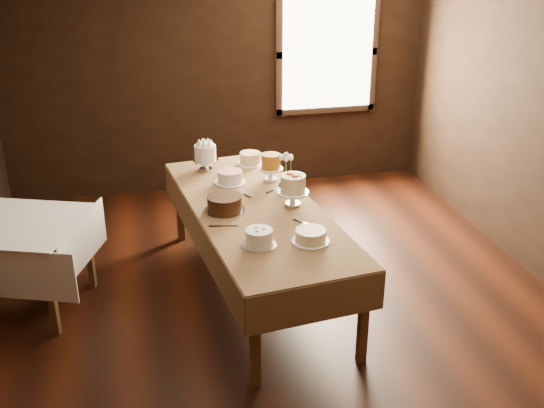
{
  "coord_description": "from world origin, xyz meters",
  "views": [
    {
      "loc": [
        -1.05,
        -4.45,
        3.05
      ],
      "look_at": [
        0.0,
        0.2,
        0.95
      ],
      "focal_mm": 42.6,
      "sensor_mm": 36.0,
      "label": 1
    }
  ],
  "objects_px": {
    "display_table": "(256,214)",
    "cake_server_b": "(309,225)",
    "cake_chocolate": "(225,204)",
    "side_table": "(23,233)",
    "cake_lattice": "(230,178)",
    "cake_caramel": "(271,169)",
    "flower_vase": "(286,183)",
    "cake_swirl": "(259,238)",
    "cake_server_d": "(278,188)",
    "cake_cream": "(311,236)",
    "cake_flowers": "(293,192)",
    "cake_meringue": "(205,158)",
    "cake_server_e": "(229,226)",
    "cake_speckled": "(250,159)",
    "cake_server_c": "(240,192)"
  },
  "relations": [
    {
      "from": "cake_lattice",
      "to": "cake_caramel",
      "type": "bearing_deg",
      "value": -2.09
    },
    {
      "from": "cake_server_e",
      "to": "cake_server_b",
      "type": "bearing_deg",
      "value": -0.91
    },
    {
      "from": "cake_meringue",
      "to": "cake_cream",
      "type": "relative_size",
      "value": 0.94
    },
    {
      "from": "cake_chocolate",
      "to": "cake_cream",
      "type": "height_order",
      "value": "cake_chocolate"
    },
    {
      "from": "cake_chocolate",
      "to": "cake_lattice",
      "type": "bearing_deg",
      "value": 76.52
    },
    {
      "from": "cake_caramel",
      "to": "cake_swirl",
      "type": "bearing_deg",
      "value": -106.39
    },
    {
      "from": "cake_caramel",
      "to": "flower_vase",
      "type": "height_order",
      "value": "cake_caramel"
    },
    {
      "from": "side_table",
      "to": "cake_lattice",
      "type": "relative_size",
      "value": 4.16
    },
    {
      "from": "cake_server_b",
      "to": "cake_swirl",
      "type": "bearing_deg",
      "value": -97.19
    },
    {
      "from": "side_table",
      "to": "flower_vase",
      "type": "height_order",
      "value": "flower_vase"
    },
    {
      "from": "display_table",
      "to": "cake_flowers",
      "type": "bearing_deg",
      "value": -1.89
    },
    {
      "from": "cake_server_b",
      "to": "cake_server_c",
      "type": "height_order",
      "value": "same"
    },
    {
      "from": "display_table",
      "to": "side_table",
      "type": "bearing_deg",
      "value": 174.5
    },
    {
      "from": "cake_cream",
      "to": "cake_server_b",
      "type": "bearing_deg",
      "value": 75.75
    },
    {
      "from": "side_table",
      "to": "cake_cream",
      "type": "bearing_deg",
      "value": -22.4
    },
    {
      "from": "side_table",
      "to": "cake_chocolate",
      "type": "height_order",
      "value": "cake_chocolate"
    },
    {
      "from": "cake_caramel",
      "to": "cake_server_c",
      "type": "bearing_deg",
      "value": -145.32
    },
    {
      "from": "display_table",
      "to": "cake_cream",
      "type": "xyz_separation_m",
      "value": [
        0.28,
        -0.72,
        0.11
      ]
    },
    {
      "from": "cake_chocolate",
      "to": "cake_server_e",
      "type": "relative_size",
      "value": 1.46
    },
    {
      "from": "side_table",
      "to": "cake_lattice",
      "type": "bearing_deg",
      "value": 13.06
    },
    {
      "from": "cake_caramel",
      "to": "cake_cream",
      "type": "bearing_deg",
      "value": -89.36
    },
    {
      "from": "cake_lattice",
      "to": "cake_swirl",
      "type": "relative_size",
      "value": 1.11
    },
    {
      "from": "cake_server_d",
      "to": "cake_flowers",
      "type": "bearing_deg",
      "value": -122.18
    },
    {
      "from": "cake_meringue",
      "to": "cake_server_b",
      "type": "bearing_deg",
      "value": -65.58
    },
    {
      "from": "display_table",
      "to": "cake_caramel",
      "type": "bearing_deg",
      "value": 66.0
    },
    {
      "from": "cake_cream",
      "to": "cake_server_d",
      "type": "distance_m",
      "value": 1.1
    },
    {
      "from": "cake_flowers",
      "to": "cake_swirl",
      "type": "height_order",
      "value": "cake_flowers"
    },
    {
      "from": "cake_flowers",
      "to": "cake_server_e",
      "type": "relative_size",
      "value": 1.24
    },
    {
      "from": "cake_flowers",
      "to": "flower_vase",
      "type": "height_order",
      "value": "cake_flowers"
    },
    {
      "from": "side_table",
      "to": "cake_server_e",
      "type": "bearing_deg",
      "value": -16.84
    },
    {
      "from": "cake_swirl",
      "to": "cake_server_d",
      "type": "height_order",
      "value": "cake_swirl"
    },
    {
      "from": "cake_server_e",
      "to": "cake_chocolate",
      "type": "bearing_deg",
      "value": 98.32
    },
    {
      "from": "cake_chocolate",
      "to": "cake_server_b",
      "type": "distance_m",
      "value": 0.75
    },
    {
      "from": "cake_cream",
      "to": "cake_server_c",
      "type": "distance_m",
      "value": 1.13
    },
    {
      "from": "cake_chocolate",
      "to": "cake_server_e",
      "type": "xyz_separation_m",
      "value": [
        -0.01,
        -0.3,
        -0.06
      ]
    },
    {
      "from": "cake_cream",
      "to": "cake_server_c",
      "type": "bearing_deg",
      "value": 107.74
    },
    {
      "from": "cake_caramel",
      "to": "cake_server_b",
      "type": "distance_m",
      "value": 1.03
    },
    {
      "from": "side_table",
      "to": "cake_server_d",
      "type": "height_order",
      "value": "cake_server_d"
    },
    {
      "from": "cake_chocolate",
      "to": "cake_server_b",
      "type": "relative_size",
      "value": 1.46
    },
    {
      "from": "cake_swirl",
      "to": "cake_server_b",
      "type": "distance_m",
      "value": 0.53
    },
    {
      "from": "display_table",
      "to": "cake_server_e",
      "type": "xyz_separation_m",
      "value": [
        -0.28,
        -0.31,
        0.06
      ]
    },
    {
      "from": "cake_speckled",
      "to": "cake_server_c",
      "type": "distance_m",
      "value": 0.73
    },
    {
      "from": "cake_caramel",
      "to": "cake_swirl",
      "type": "distance_m",
      "value": 1.34
    },
    {
      "from": "cake_server_e",
      "to": "cake_caramel",
      "type": "bearing_deg",
      "value": 69.21
    },
    {
      "from": "cake_cream",
      "to": "flower_vase",
      "type": "height_order",
      "value": "flower_vase"
    },
    {
      "from": "display_table",
      "to": "cake_server_b",
      "type": "xyz_separation_m",
      "value": [
        0.35,
        -0.43,
        0.06
      ]
    },
    {
      "from": "side_table",
      "to": "cake_server_b",
      "type": "distance_m",
      "value": 2.35
    },
    {
      "from": "cake_chocolate",
      "to": "cake_swirl",
      "type": "distance_m",
      "value": 0.7
    },
    {
      "from": "cake_lattice",
      "to": "cake_server_e",
      "type": "relative_size",
      "value": 1.2
    },
    {
      "from": "cake_lattice",
      "to": "cake_server_b",
      "type": "xyz_separation_m",
      "value": [
        0.47,
        -1.04,
        -0.05
      ]
    }
  ]
}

